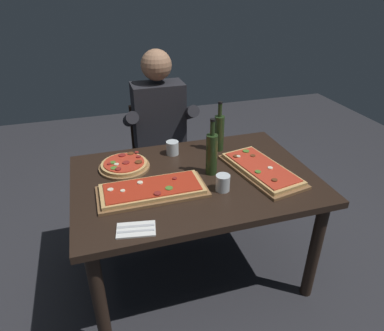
{
  "coord_description": "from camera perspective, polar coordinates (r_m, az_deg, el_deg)",
  "views": [
    {
      "loc": [
        -0.52,
        -1.66,
        1.78
      ],
      "look_at": [
        0.0,
        0.05,
        0.79
      ],
      "focal_mm": 32.38,
      "sensor_mm": 36.0,
      "label": 1
    }
  ],
  "objects": [
    {
      "name": "oil_bottle_amber",
      "position": [
        2.01,
        3.26,
        2.06
      ],
      "size": [
        0.07,
        0.07,
        0.35
      ],
      "color": "#233819",
      "rests_on": "dining_table"
    },
    {
      "name": "dining_table",
      "position": [
        2.08,
        0.4,
        -4.14
      ],
      "size": [
        1.4,
        0.96,
        0.74
      ],
      "color": "black",
      "rests_on": "ground_plane"
    },
    {
      "name": "tumbler_near_camera",
      "position": [
        2.27,
        -3.24,
        2.79
      ],
      "size": [
        0.08,
        0.08,
        0.09
      ],
      "color": "silver",
      "rests_on": "dining_table"
    },
    {
      "name": "seated_diner",
      "position": [
        2.66,
        -5.2,
        5.86
      ],
      "size": [
        0.53,
        0.41,
        1.33
      ],
      "color": "#23232D",
      "rests_on": "ground_plane"
    },
    {
      "name": "tumbler_far_side",
      "position": [
        1.9,
        5.09,
        -3.0
      ],
      "size": [
        0.08,
        0.08,
        0.09
      ],
      "color": "silver",
      "rests_on": "dining_table"
    },
    {
      "name": "pizza_rectangular_front",
      "position": [
        1.89,
        -6.56,
        -4.02
      ],
      "size": [
        0.59,
        0.27,
        0.05
      ],
      "color": "brown",
      "rests_on": "dining_table"
    },
    {
      "name": "pizza_round_far",
      "position": [
        2.15,
        -11.09,
        0.03
      ],
      "size": [
        0.31,
        0.31,
        0.05
      ],
      "color": "olive",
      "rests_on": "dining_table"
    },
    {
      "name": "ground_plane",
      "position": [
        2.49,
        0.35,
        -16.63
      ],
      "size": [
        6.4,
        6.4,
        0.0
      ],
      "primitive_type": "plane",
      "color": "#2D2D33"
    },
    {
      "name": "pizza_rectangular_left",
      "position": [
        2.11,
        11.34,
        -0.63
      ],
      "size": [
        0.36,
        0.6,
        0.05
      ],
      "color": "brown",
      "rests_on": "dining_table"
    },
    {
      "name": "wine_bottle_dark",
      "position": [
        2.3,
        4.49,
        5.54
      ],
      "size": [
        0.07,
        0.07,
        0.34
      ],
      "color": "#233819",
      "rests_on": "dining_table"
    },
    {
      "name": "diner_chair",
      "position": [
        2.87,
        -5.49,
        2.07
      ],
      "size": [
        0.44,
        0.44,
        0.87
      ],
      "color": "black",
      "rests_on": "ground_plane"
    },
    {
      "name": "napkin_cutlery_set",
      "position": [
        1.65,
        -9.2,
        -10.36
      ],
      "size": [
        0.2,
        0.14,
        0.01
      ],
      "color": "white",
      "rests_on": "dining_table"
    }
  ]
}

